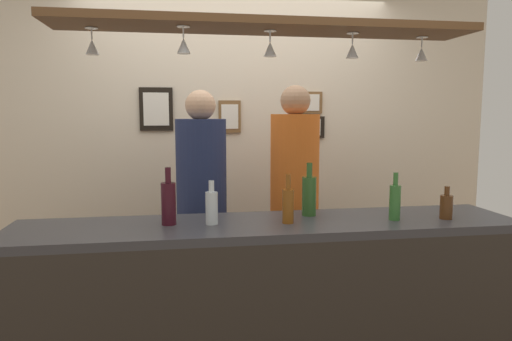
{
  "coord_description": "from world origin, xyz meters",
  "views": [
    {
      "loc": [
        -0.46,
        -2.73,
        1.57
      ],
      "look_at": [
        0.0,
        0.1,
        1.22
      ],
      "focal_mm": 32.59,
      "sensor_mm": 36.0,
      "label": 1
    }
  ],
  "objects": [
    {
      "name": "back_wall",
      "position": [
        0.0,
        1.1,
        1.3
      ],
      "size": [
        4.4,
        0.06,
        2.6
      ],
      "primitive_type": "cube",
      "color": "beige",
      "rests_on": "ground_plane"
    },
    {
      "name": "bar_counter",
      "position": [
        0.0,
        -0.5,
        0.67
      ],
      "size": [
        2.7,
        0.55,
        1.0
      ],
      "color": "#38383D",
      "rests_on": "ground_plane"
    },
    {
      "name": "overhead_glass_rack",
      "position": [
        0.0,
        -0.3,
        2.02
      ],
      "size": [
        2.2,
        0.36,
        0.04
      ],
      "primitive_type": "cube",
      "color": "brown"
    },
    {
      "name": "hanging_wineglass_far_left",
      "position": [
        -0.89,
        -0.23,
        1.91
      ],
      "size": [
        0.07,
        0.07,
        0.13
      ],
      "color": "silver",
      "rests_on": "overhead_glass_rack"
    },
    {
      "name": "hanging_wineglass_left",
      "position": [
        -0.44,
        -0.35,
        1.91
      ],
      "size": [
        0.07,
        0.07,
        0.13
      ],
      "color": "silver",
      "rests_on": "overhead_glass_rack"
    },
    {
      "name": "hanging_wineglass_center_left",
      "position": [
        0.01,
        -0.3,
        1.91
      ],
      "size": [
        0.07,
        0.07,
        0.13
      ],
      "color": "silver",
      "rests_on": "overhead_glass_rack"
    },
    {
      "name": "hanging_wineglass_center",
      "position": [
        0.46,
        -0.3,
        1.91
      ],
      "size": [
        0.07,
        0.07,
        0.13
      ],
      "color": "silver",
      "rests_on": "overhead_glass_rack"
    },
    {
      "name": "hanging_wineglass_center_right",
      "position": [
        0.89,
        -0.24,
        1.91
      ],
      "size": [
        0.07,
        0.07,
        0.13
      ],
      "color": "silver",
      "rests_on": "overhead_glass_rack"
    },
    {
      "name": "person_left_navy_shirt",
      "position": [
        -0.32,
        0.41,
        1.04
      ],
      "size": [
        0.34,
        0.34,
        1.73
      ],
      "color": "#2D334C",
      "rests_on": "ground_plane"
    },
    {
      "name": "person_middle_orange_shirt",
      "position": [
        0.32,
        0.41,
        1.07
      ],
      "size": [
        0.34,
        0.34,
        1.76
      ],
      "color": "#2D334C",
      "rests_on": "ground_plane"
    },
    {
      "name": "bottle_soda_clear",
      "position": [
        -0.31,
        -0.35,
        1.09
      ],
      "size": [
        0.06,
        0.06,
        0.23
      ],
      "color": "silver",
      "rests_on": "bar_counter"
    },
    {
      "name": "bottle_beer_brown_stubby",
      "position": [
        0.97,
        -0.43,
        1.07
      ],
      "size": [
        0.07,
        0.07,
        0.18
      ],
      "color": "#512D14",
      "rests_on": "bar_counter"
    },
    {
      "name": "bottle_champagne_green",
      "position": [
        0.25,
        -0.23,
        1.11
      ],
      "size": [
        0.08,
        0.08,
        0.3
      ],
      "color": "#2D5623",
      "rests_on": "bar_counter"
    },
    {
      "name": "bottle_beer_green_import",
      "position": [
        0.68,
        -0.41,
        1.1
      ],
      "size": [
        0.06,
        0.06,
        0.26
      ],
      "color": "#336B2D",
      "rests_on": "bar_counter"
    },
    {
      "name": "bottle_beer_amber_tall",
      "position": [
        0.09,
        -0.39,
        1.1
      ],
      "size": [
        0.06,
        0.06,
        0.26
      ],
      "color": "brown",
      "rests_on": "bar_counter"
    },
    {
      "name": "bottle_wine_dark_red",
      "position": [
        -0.53,
        -0.32,
        1.11
      ],
      "size": [
        0.08,
        0.08,
        0.3
      ],
      "color": "#380F19",
      "rests_on": "bar_counter"
    },
    {
      "name": "picture_frame_upper_small",
      "position": [
        0.61,
        1.06,
        1.66
      ],
      "size": [
        0.22,
        0.02,
        0.18
      ],
      "color": "brown",
      "rests_on": "back_wall"
    },
    {
      "name": "picture_frame_lower_pair",
      "position": [
        0.59,
        1.06,
        1.46
      ],
      "size": [
        0.3,
        0.02,
        0.18
      ],
      "color": "black",
      "rests_on": "back_wall"
    },
    {
      "name": "picture_frame_caricature",
      "position": [
        -0.64,
        1.06,
        1.61
      ],
      "size": [
        0.26,
        0.02,
        0.34
      ],
      "color": "black",
      "rests_on": "back_wall"
    },
    {
      "name": "picture_frame_crest",
      "position": [
        -0.06,
        1.06,
        1.55
      ],
      "size": [
        0.18,
        0.02,
        0.26
      ],
      "color": "brown",
      "rests_on": "back_wall"
    }
  ]
}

